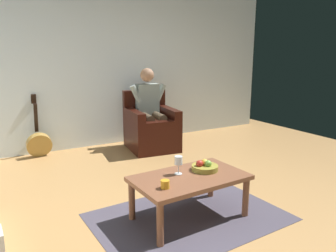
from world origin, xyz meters
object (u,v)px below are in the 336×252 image
coffee_table (190,182)px  fruit_bowl (205,167)px  armchair (151,128)px  wine_glass_near (178,162)px  guitar (39,143)px  candle_jar (165,184)px  person_seated (150,106)px

coffee_table → fruit_bowl: size_ratio=4.18×
armchair → wine_glass_near: bearing=76.7°
armchair → coffee_table: 2.35m
armchair → coffee_table: armchair is taller
armchair → fruit_bowl: 2.24m
coffee_table → wine_glass_near: wine_glass_near is taller
guitar → coffee_table: bearing=109.2°
candle_jar → person_seated: bearing=-113.9°
coffee_table → person_seated: bearing=-107.8°
guitar → armchair: bearing=165.2°
wine_glass_near → fruit_bowl: wine_glass_near is taller
guitar → candle_jar: bearing=102.0°
coffee_table → wine_glass_near: 0.21m
person_seated → coffee_table: 2.39m
armchair → coffee_table: bearing=79.0°
fruit_bowl → armchair: bearing=-103.3°
guitar → candle_jar: 2.87m
guitar → fruit_bowl: (-1.13, 2.61, 0.24)m
candle_jar → coffee_table: bearing=-158.8°
person_seated → fruit_bowl: person_seated is taller
person_seated → wine_glass_near: size_ratio=7.37×
coffee_table → guitar: bearing=-70.8°
guitar → person_seated: bearing=165.7°
coffee_table → wine_glass_near: size_ratio=6.13×
person_seated → guitar: size_ratio=1.38×
coffee_table → guitar: (0.93, -2.67, -0.14)m
armchair → candle_jar: bearing=72.9°
armchair → person_seated: size_ratio=0.72×
guitar → wine_glass_near: size_ratio=5.34×
candle_jar → guitar: bearing=-78.0°
coffee_table → candle_jar: bearing=21.2°
armchair → wine_glass_near: (0.79, 2.14, 0.21)m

